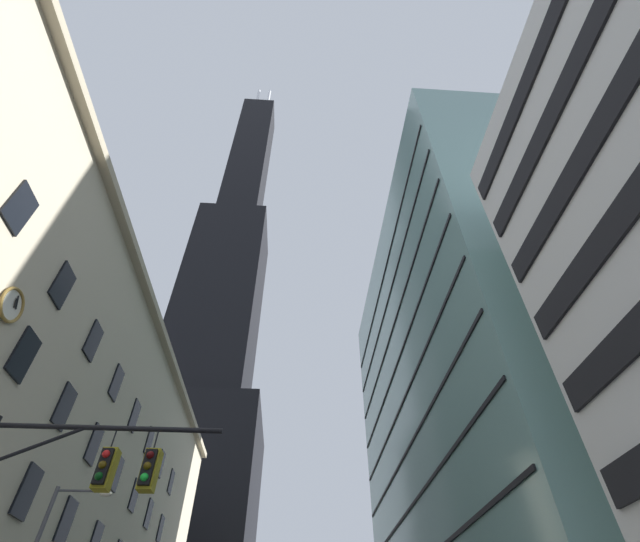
% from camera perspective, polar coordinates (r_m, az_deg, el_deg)
% --- Properties ---
extents(station_building, '(13.77, 57.30, 24.90)m').
position_cam_1_polar(station_building, '(38.62, -35.11, -20.57)').
color(station_building, '#BCAF93').
rests_on(station_building, ground).
extents(dark_skyscraper, '(27.83, 27.83, 204.70)m').
position_cam_1_polar(dark_skyscraper, '(109.28, -14.12, -9.67)').
color(dark_skyscraper, black).
rests_on(dark_skyscraper, ground).
extents(glass_office_midrise, '(16.62, 39.70, 42.29)m').
position_cam_1_polar(glass_office_midrise, '(45.15, 21.08, -15.50)').
color(glass_office_midrise, gray).
rests_on(glass_office_midrise, ground).
extents(traffic_signal_mast, '(6.45, 0.63, 7.01)m').
position_cam_1_polar(traffic_signal_mast, '(13.87, -31.36, -24.42)').
color(traffic_signal_mast, black).
rests_on(traffic_signal_mast, sidewalk_left).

